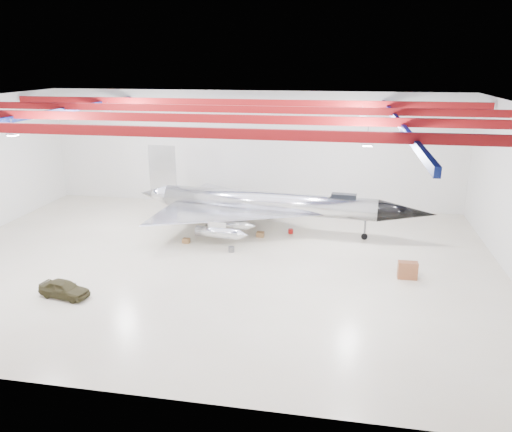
# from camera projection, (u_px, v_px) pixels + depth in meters

# --- Properties ---
(floor) EXTENTS (40.00, 40.00, 0.00)m
(floor) POSITION_uv_depth(u_px,v_px,m) (212.00, 261.00, 35.51)
(floor) COLOR beige
(floor) RESTS_ON ground
(wall_back) EXTENTS (40.00, 0.00, 40.00)m
(wall_back) POSITION_uv_depth(u_px,v_px,m) (251.00, 149.00, 47.95)
(wall_back) COLOR silver
(wall_back) RESTS_ON floor
(ceiling) EXTENTS (40.00, 40.00, 0.00)m
(ceiling) POSITION_uv_depth(u_px,v_px,m) (208.00, 104.00, 32.22)
(ceiling) COLOR #0A0F38
(ceiling) RESTS_ON wall_back
(ceiling_structure) EXTENTS (39.50, 29.50, 1.08)m
(ceiling_structure) POSITION_uv_depth(u_px,v_px,m) (208.00, 114.00, 32.42)
(ceiling_structure) COLOR maroon
(ceiling_structure) RESTS_ON ceiling
(jet_aircraft) EXTENTS (24.92, 15.41, 6.79)m
(jet_aircraft) POSITION_uv_depth(u_px,v_px,m) (267.00, 205.00, 41.19)
(jet_aircraft) COLOR silver
(jet_aircraft) RESTS_ON floor
(jeep) EXTENTS (3.34, 1.83, 1.08)m
(jeep) POSITION_uv_depth(u_px,v_px,m) (64.00, 289.00, 30.01)
(jeep) COLOR #3A351D
(jeep) RESTS_ON floor
(desk) EXTENTS (1.26, 0.64, 1.15)m
(desk) POSITION_uv_depth(u_px,v_px,m) (408.00, 270.00, 32.56)
(desk) COLOR brown
(desk) RESTS_ON floor
(toolbox_red) EXTENTS (0.48, 0.43, 0.28)m
(toolbox_red) POSITION_uv_depth(u_px,v_px,m) (218.00, 220.00, 44.20)
(toolbox_red) COLOR #9C110F
(toolbox_red) RESTS_ON floor
(engine_drum) EXTENTS (0.48, 0.48, 0.40)m
(engine_drum) POSITION_uv_depth(u_px,v_px,m) (231.00, 249.00, 37.19)
(engine_drum) COLOR #59595B
(engine_drum) RESTS_ON floor
(parts_bin) EXTENTS (0.61, 0.49, 0.42)m
(parts_bin) POSITION_uv_depth(u_px,v_px,m) (260.00, 234.00, 40.35)
(parts_bin) COLOR olive
(parts_bin) RESTS_ON floor
(crate_small) EXTENTS (0.43, 0.36, 0.27)m
(crate_small) POSITION_uv_depth(u_px,v_px,m) (175.00, 221.00, 43.94)
(crate_small) COLOR #59595B
(crate_small) RESTS_ON floor
(tool_chest) EXTENTS (0.49, 0.49, 0.37)m
(tool_chest) POSITION_uv_depth(u_px,v_px,m) (291.00, 231.00, 41.18)
(tool_chest) COLOR #9C110F
(tool_chest) RESTS_ON floor
(oil_barrel) EXTENTS (0.56, 0.46, 0.38)m
(oil_barrel) POSITION_uv_depth(u_px,v_px,m) (186.00, 241.00, 38.99)
(oil_barrel) COLOR olive
(oil_barrel) RESTS_ON floor
(spares_box) EXTENTS (0.46, 0.46, 0.35)m
(spares_box) POSITION_uv_depth(u_px,v_px,m) (269.00, 217.00, 44.99)
(spares_box) COLOR #59595B
(spares_box) RESTS_ON floor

